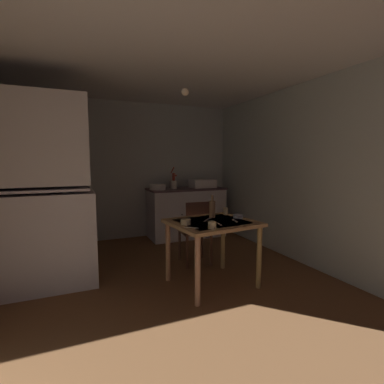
% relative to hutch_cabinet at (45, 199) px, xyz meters
% --- Properties ---
extents(ground_plane, '(5.29, 5.29, 0.00)m').
position_rel_hutch_cabinet_xyz_m(ground_plane, '(1.31, -0.43, -0.99)').
color(ground_plane, brown).
extents(wall_back, '(3.78, 0.10, 2.44)m').
position_rel_hutch_cabinet_xyz_m(wall_back, '(1.31, 1.77, 0.23)').
color(wall_back, silver).
rests_on(wall_back, ground).
extents(wall_right, '(0.10, 4.39, 2.44)m').
position_rel_hutch_cabinet_xyz_m(wall_right, '(3.20, -0.43, 0.23)').
color(wall_right, silver).
rests_on(wall_right, ground).
extents(ceiling_slab, '(3.78, 4.39, 0.10)m').
position_rel_hutch_cabinet_xyz_m(ceiling_slab, '(1.31, -0.43, 1.50)').
color(ceiling_slab, silver).
extents(hutch_cabinet, '(1.01, 0.52, 2.12)m').
position_rel_hutch_cabinet_xyz_m(hutch_cabinet, '(0.00, 0.00, 0.00)').
color(hutch_cabinet, silver).
rests_on(hutch_cabinet, ground).
extents(counter_cabinet, '(1.39, 0.64, 0.90)m').
position_rel_hutch_cabinet_xyz_m(counter_cabinet, '(2.22, 1.40, -0.54)').
color(counter_cabinet, silver).
rests_on(counter_cabinet, ground).
extents(sink_basin, '(0.44, 0.34, 0.15)m').
position_rel_hutch_cabinet_xyz_m(sink_basin, '(2.55, 1.40, -0.01)').
color(sink_basin, white).
rests_on(sink_basin, counter_cabinet).
extents(hand_pump, '(0.05, 0.27, 0.39)m').
position_rel_hutch_cabinet_xyz_m(hand_pump, '(1.99, 1.44, 0.08)').
color(hand_pump, maroon).
rests_on(hand_pump, counter_cabinet).
extents(mixing_bowl_counter, '(0.28, 0.28, 0.09)m').
position_rel_hutch_cabinet_xyz_m(mixing_bowl_counter, '(1.66, 1.35, -0.04)').
color(mixing_bowl_counter, white).
rests_on(mixing_bowl_counter, counter_cabinet).
extents(stoneware_crock, '(0.13, 0.13, 0.14)m').
position_rel_hutch_cabinet_xyz_m(stoneware_crock, '(1.97, 1.39, -0.02)').
color(stoneware_crock, beige).
rests_on(stoneware_crock, counter_cabinet).
extents(dining_table, '(0.99, 0.89, 0.73)m').
position_rel_hutch_cabinet_xyz_m(dining_table, '(1.71, -0.64, -0.37)').
color(dining_table, '#9C774C').
rests_on(dining_table, ground).
extents(chair_far_side, '(0.43, 0.43, 0.88)m').
position_rel_hutch_cabinet_xyz_m(chair_far_side, '(1.80, -0.01, -0.51)').
color(chair_far_side, '#4D2F20').
rests_on(chair_far_side, ground).
extents(serving_bowl_wide, '(0.11, 0.11, 0.06)m').
position_rel_hutch_cabinet_xyz_m(serving_bowl_wide, '(1.37, -0.68, -0.23)').
color(serving_bowl_wide, beige).
rests_on(serving_bowl_wide, dining_table).
extents(soup_bowl_small, '(0.12, 0.12, 0.04)m').
position_rel_hutch_cabinet_xyz_m(soup_bowl_small, '(2.06, -0.62, -0.24)').
color(soup_bowl_small, '#9EB2C6').
rests_on(soup_bowl_small, dining_table).
extents(mug_dark, '(0.06, 0.06, 0.09)m').
position_rel_hutch_cabinet_xyz_m(mug_dark, '(2.05, -0.35, -0.21)').
color(mug_dark, beige).
rests_on(mug_dark, dining_table).
extents(teacup_cream, '(0.08, 0.08, 0.07)m').
position_rel_hutch_cabinet_xyz_m(teacup_cream, '(1.54, -0.97, -0.22)').
color(teacup_cream, beige).
rests_on(teacup_cream, dining_table).
extents(glass_bottle, '(0.07, 0.07, 0.27)m').
position_rel_hutch_cabinet_xyz_m(glass_bottle, '(1.80, -0.46, -0.15)').
color(glass_bottle, olive).
rests_on(glass_bottle, dining_table).
extents(table_knife, '(0.16, 0.16, 0.00)m').
position_rel_hutch_cabinet_xyz_m(table_knife, '(1.69, -0.55, -0.26)').
color(table_knife, silver).
rests_on(table_knife, dining_table).
extents(teaspoon_near_bowl, '(0.13, 0.11, 0.00)m').
position_rel_hutch_cabinet_xyz_m(teaspoon_near_bowl, '(1.37, -0.84, -0.26)').
color(teaspoon_near_bowl, beige).
rests_on(teaspoon_near_bowl, dining_table).
extents(teaspoon_by_cup, '(0.04, 0.13, 0.00)m').
position_rel_hutch_cabinet_xyz_m(teaspoon_by_cup, '(1.70, -0.81, -0.26)').
color(teaspoon_by_cup, beige).
rests_on(teaspoon_by_cup, dining_table).
extents(serving_spoon, '(0.05, 0.15, 0.00)m').
position_rel_hutch_cabinet_xyz_m(serving_spoon, '(1.95, -0.73, -0.26)').
color(serving_spoon, beige).
rests_on(serving_spoon, dining_table).
extents(pendant_bulb, '(0.08, 0.08, 0.08)m').
position_rel_hutch_cabinet_xyz_m(pendant_bulb, '(1.40, -0.60, 1.13)').
color(pendant_bulb, '#F9EFCC').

